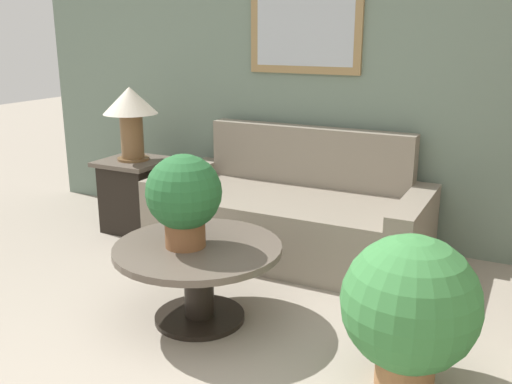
{
  "coord_description": "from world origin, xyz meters",
  "views": [
    {
      "loc": [
        1.09,
        -1.47,
        1.65
      ],
      "look_at": [
        -0.56,
        1.78,
        0.61
      ],
      "focal_mm": 40.0,
      "sensor_mm": 36.0,
      "label": 1
    }
  ],
  "objects_px": {
    "couch_main": "(291,215)",
    "potted_plant_on_table": "(184,196)",
    "coffee_table": "(198,266)",
    "table_lamp": "(130,110)",
    "side_table": "(136,194)",
    "potted_plant_floor": "(410,307)"
  },
  "relations": [
    {
      "from": "couch_main",
      "to": "potted_plant_on_table",
      "type": "height_order",
      "value": "potted_plant_on_table"
    },
    {
      "from": "coffee_table",
      "to": "table_lamp",
      "type": "height_order",
      "value": "table_lamp"
    },
    {
      "from": "couch_main",
      "to": "side_table",
      "type": "xyz_separation_m",
      "value": [
        -1.38,
        -0.12,
        0.02
      ]
    },
    {
      "from": "side_table",
      "to": "potted_plant_floor",
      "type": "height_order",
      "value": "potted_plant_floor"
    },
    {
      "from": "coffee_table",
      "to": "potted_plant_on_table",
      "type": "bearing_deg",
      "value": -141.23
    },
    {
      "from": "potted_plant_on_table",
      "to": "couch_main",
      "type": "bearing_deg",
      "value": 85.39
    },
    {
      "from": "table_lamp",
      "to": "potted_plant_floor",
      "type": "bearing_deg",
      "value": -25.4
    },
    {
      "from": "couch_main",
      "to": "table_lamp",
      "type": "relative_size",
      "value": 3.38
    },
    {
      "from": "side_table",
      "to": "potted_plant_floor",
      "type": "relative_size",
      "value": 0.8
    },
    {
      "from": "coffee_table",
      "to": "table_lamp",
      "type": "bearing_deg",
      "value": 140.35
    },
    {
      "from": "coffee_table",
      "to": "side_table",
      "type": "relative_size",
      "value": 1.59
    },
    {
      "from": "potted_plant_on_table",
      "to": "potted_plant_floor",
      "type": "relative_size",
      "value": 0.7
    },
    {
      "from": "coffee_table",
      "to": "side_table",
      "type": "height_order",
      "value": "side_table"
    },
    {
      "from": "couch_main",
      "to": "potted_plant_floor",
      "type": "distance_m",
      "value": 1.78
    },
    {
      "from": "coffee_table",
      "to": "potted_plant_on_table",
      "type": "distance_m",
      "value": 0.43
    },
    {
      "from": "couch_main",
      "to": "potted_plant_floor",
      "type": "xyz_separation_m",
      "value": [
        1.18,
        -1.33,
        0.12
      ]
    },
    {
      "from": "table_lamp",
      "to": "potted_plant_on_table",
      "type": "distance_m",
      "value": 1.74
    },
    {
      "from": "table_lamp",
      "to": "side_table",
      "type": "bearing_deg",
      "value": 0.0
    },
    {
      "from": "coffee_table",
      "to": "couch_main",
      "type": "bearing_deg",
      "value": 87.73
    },
    {
      "from": "potted_plant_floor",
      "to": "side_table",
      "type": "bearing_deg",
      "value": 154.6
    },
    {
      "from": "side_table",
      "to": "potted_plant_floor",
      "type": "xyz_separation_m",
      "value": [
        2.56,
        -1.22,
        0.11
      ]
    },
    {
      "from": "couch_main",
      "to": "potted_plant_floor",
      "type": "relative_size",
      "value": 2.67
    }
  ]
}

